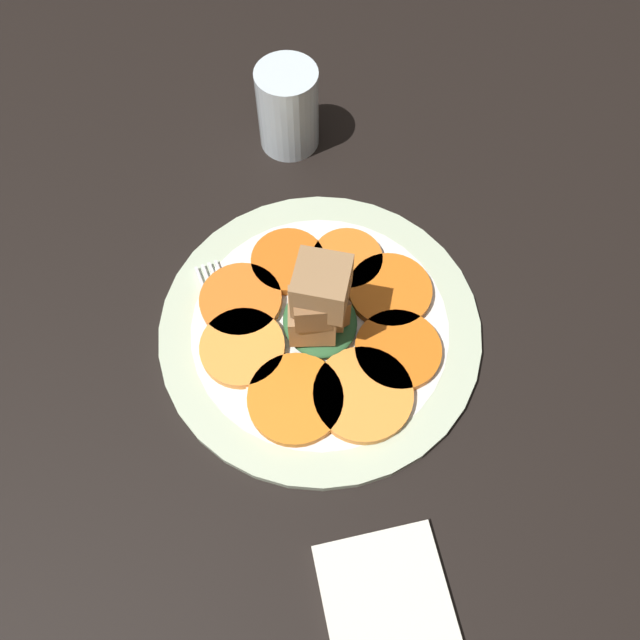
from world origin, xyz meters
TOP-DOWN VIEW (x-y plane):
  - table_slab at (0.00, 0.00)cm, footprint 120.00×120.00cm
  - plate at (0.00, 0.00)cm, footprint 30.19×30.19cm
  - carrot_slice_0 at (1.00, -7.44)cm, footprint 7.76×7.76cm
  - carrot_slice_1 at (6.86, -3.69)cm, footprint 8.43×8.43cm
  - carrot_slice_2 at (7.72, 2.18)cm, footprint 8.82×8.82cm
  - carrot_slice_3 at (4.25, 6.31)cm, footprint 7.88×7.88cm
  - carrot_slice_4 at (-1.89, 7.24)cm, footprint 7.98×7.98cm
  - carrot_slice_5 at (-6.17, 4.08)cm, footprint 6.90×6.90cm
  - carrot_slice_6 at (-7.25, -1.63)cm, footprint 7.20×7.20cm
  - carrot_slice_7 at (-3.90, -6.82)cm, footprint 7.79×7.79cm
  - center_pile at (0.43, -0.20)cm, footprint 7.60×6.84cm
  - fork at (-0.28, -8.09)cm, footprint 18.20×4.79cm
  - water_glass at (-23.99, 1.75)cm, footprint 6.54×6.54cm

SIDE VIEW (x-z plane):
  - table_slab at x=0.00cm, z-range 0.00..2.00cm
  - plate at x=0.00cm, z-range 1.99..3.04cm
  - fork at x=-0.28cm, z-range 3.10..3.50cm
  - carrot_slice_0 at x=1.00cm, z-range 3.10..4.07cm
  - carrot_slice_1 at x=6.86cm, z-range 3.10..4.07cm
  - carrot_slice_2 at x=7.72cm, z-range 3.10..4.07cm
  - carrot_slice_3 at x=4.25cm, z-range 3.10..4.07cm
  - carrot_slice_4 at x=-1.89cm, z-range 3.10..4.07cm
  - carrot_slice_5 at x=-6.17cm, z-range 3.10..4.07cm
  - carrot_slice_6 at x=-7.25cm, z-range 3.10..4.07cm
  - carrot_slice_7 at x=-3.90cm, z-range 3.10..4.07cm
  - water_glass at x=-23.99cm, z-range 2.00..11.39cm
  - center_pile at x=0.43cm, z-range 2.15..12.62cm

